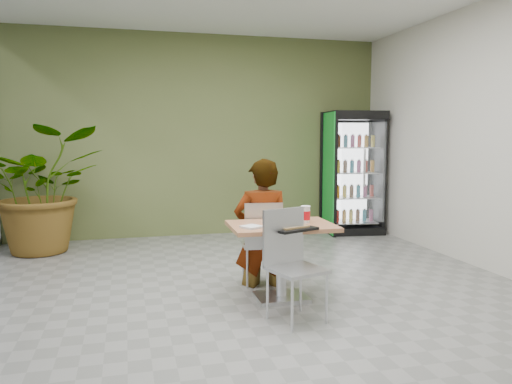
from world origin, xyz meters
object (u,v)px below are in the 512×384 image
seated_woman (262,236)px  soda_cup (305,215)px  chair_near (290,255)px  cafeteria_tray (291,228)px  chair_far (262,237)px  dining_table (281,246)px  beverage_fridge (354,173)px  potted_plant (43,189)px

seated_woman → soda_cup: (0.30, -0.52, 0.30)m
soda_cup → chair_near: bearing=-122.8°
soda_cup → cafeteria_tray: bearing=-128.3°
chair_far → soda_cup: soda_cup is taller
chair_near → dining_table: bearing=63.5°
chair_near → seated_woman: size_ratio=0.58×
chair_near → seated_woman: 1.03m
chair_far → dining_table: bearing=103.6°
cafeteria_tray → beverage_fridge: bearing=56.3°
potted_plant → cafeteria_tray: bearing=-50.3°
cafeteria_tray → potted_plant: 4.01m
chair_far → seated_woman: seated_woman is taller
dining_table → chair_far: chair_far is taller
dining_table → chair_near: bearing=-98.9°
dining_table → cafeteria_tray: cafeteria_tray is taller
soda_cup → cafeteria_tray: 0.41m
cafeteria_tray → beverage_fridge: (2.20, 3.30, 0.24)m
dining_table → chair_near: (-0.08, -0.49, 0.03)m
dining_table → seated_woman: size_ratio=0.61×
dining_table → soda_cup: soda_cup is taller
seated_woman → cafeteria_tray: (0.05, -0.84, 0.23)m
chair_far → soda_cup: (0.31, -0.47, 0.30)m
chair_near → seated_woman: seated_woman is taller
chair_far → soda_cup: bearing=129.8°
chair_near → beverage_fridge: size_ratio=0.48×
chair_far → beverage_fridge: (2.25, 2.51, 0.47)m
dining_table → potted_plant: (-2.56, 2.78, 0.34)m
chair_near → soda_cup: chair_near is taller
chair_far → chair_near: (-0.02, -0.98, 0.03)m
potted_plant → soda_cup: bearing=-44.5°
cafeteria_tray → beverage_fridge: 3.97m
chair_near → soda_cup: bearing=39.7°
chair_far → cafeteria_tray: bearing=100.7°
chair_near → potted_plant: (-2.48, 3.27, 0.31)m
chair_far → potted_plant: potted_plant is taller
dining_table → beverage_fridge: (2.19, 2.99, 0.46)m
soda_cup → cafeteria_tray: soda_cup is taller
chair_far → beverage_fridge: size_ratio=0.45×
chair_near → potted_plant: potted_plant is taller
chair_near → cafeteria_tray: bearing=50.8°
potted_plant → dining_table: bearing=-47.3°
cafeteria_tray → dining_table: bearing=89.5°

